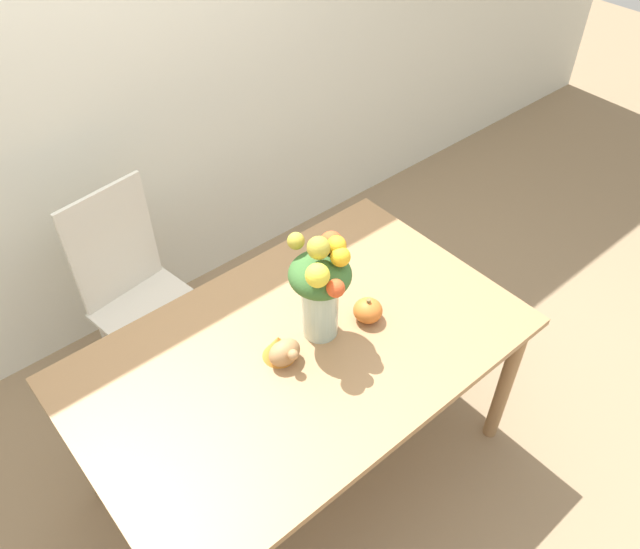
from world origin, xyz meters
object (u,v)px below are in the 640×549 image
object	(u,v)px
flower_vase	(321,286)
dining_chair_near_window	(140,295)
pumpkin	(368,310)
turkey_figurine	(281,349)

from	to	relation	value
flower_vase	dining_chair_near_window	distance (m)	1.02
pumpkin	dining_chair_near_window	world-z (taller)	dining_chair_near_window
pumpkin	turkey_figurine	bearing A→B (deg)	170.83
dining_chair_near_window	turkey_figurine	bearing A→B (deg)	-88.72
flower_vase	turkey_figurine	size ratio (longest dim) A/B	2.79
flower_vase	pumpkin	bearing A→B (deg)	-20.79
dining_chair_near_window	flower_vase	bearing A→B (deg)	-76.95
pumpkin	turkey_figurine	distance (m)	0.36
turkey_figurine	flower_vase	bearing A→B (deg)	2.21
flower_vase	pumpkin	distance (m)	0.26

